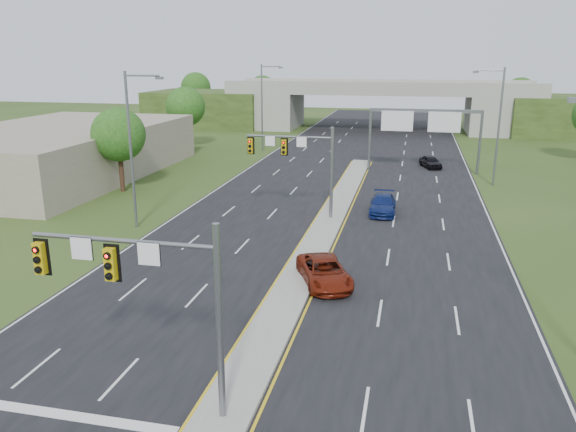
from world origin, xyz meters
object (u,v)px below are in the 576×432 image
(car_far_c, at_px, (431,162))
(signal_mast_near, at_px, (152,286))
(signal_mast_far, at_px, (302,157))
(sign_gantry, at_px, (423,123))
(overpass, at_px, (380,109))
(car_far_a, at_px, (324,272))
(car_far_b, at_px, (383,204))

(car_far_c, bearing_deg, signal_mast_near, -122.04)
(signal_mast_far, relative_size, sign_gantry, 0.60)
(overpass, relative_size, car_far_a, 16.01)
(sign_gantry, relative_size, car_far_a, 2.32)
(signal_mast_far, bearing_deg, overpass, 87.65)
(sign_gantry, bearing_deg, signal_mast_near, -101.25)
(sign_gantry, distance_m, car_far_a, 33.16)
(overpass, relative_size, car_far_b, 16.49)
(signal_mast_near, xyz_separation_m, car_far_b, (6.01, 27.73, -4.00))
(overpass, distance_m, car_far_c, 33.33)
(signal_mast_far, bearing_deg, car_far_c, 66.21)
(car_far_a, bearing_deg, signal_mast_far, 83.82)
(signal_mast_near, relative_size, car_far_c, 1.81)
(car_far_a, bearing_deg, car_far_c, 56.89)
(overpass, relative_size, car_far_c, 20.72)
(signal_mast_near, xyz_separation_m, overpass, (2.26, 80.07, -1.17))
(signal_mast_near, distance_m, overpass, 80.11)
(overpass, distance_m, car_far_a, 67.60)
(signal_mast_near, bearing_deg, sign_gantry, 78.75)
(signal_mast_far, bearing_deg, sign_gantry, 65.89)
(car_far_c, bearing_deg, sign_gantry, -131.62)
(signal_mast_near, height_order, car_far_c, signal_mast_near)
(signal_mast_far, relative_size, overpass, 0.09)
(signal_mast_near, distance_m, car_far_b, 28.65)
(signal_mast_far, relative_size, car_far_b, 1.44)
(car_far_b, bearing_deg, overpass, 92.96)
(signal_mast_far, xyz_separation_m, car_far_a, (3.76, -12.45, -4.01))
(signal_mast_far, distance_m, car_far_c, 25.23)
(car_far_a, bearing_deg, car_far_b, 58.59)
(overpass, bearing_deg, sign_gantry, -79.21)
(signal_mast_near, bearing_deg, car_far_c, 78.13)
(sign_gantry, bearing_deg, car_far_a, -99.08)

